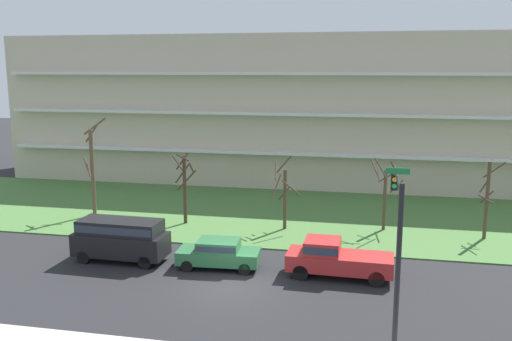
% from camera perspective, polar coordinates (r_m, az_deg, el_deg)
% --- Properties ---
extents(ground, '(160.00, 160.00, 0.00)m').
position_cam_1_polar(ground, '(27.70, -2.86, -12.02)').
color(ground, '#232326').
extents(grass_lawn_strip, '(80.00, 16.00, 0.08)m').
position_cam_1_polar(grass_lawn_strip, '(40.68, 2.07, -4.51)').
color(grass_lawn_strip, '#477238').
rests_on(grass_lawn_strip, ground).
extents(apartment_building, '(54.34, 13.04, 13.55)m').
position_cam_1_polar(apartment_building, '(53.32, 4.65, 6.42)').
color(apartment_building, beige).
rests_on(apartment_building, ground).
extents(tree_far_left, '(1.77, 1.61, 7.15)m').
position_cam_1_polar(tree_far_left, '(41.19, -16.60, 0.18)').
color(tree_far_left, brown).
rests_on(tree_far_left, ground).
extents(tree_left, '(1.44, 1.60, 5.00)m').
position_cam_1_polar(tree_left, '(37.87, -7.42, -1.44)').
color(tree_left, '#423023').
rests_on(tree_left, ground).
extents(tree_center, '(1.98, 1.97, 4.92)m').
position_cam_1_polar(tree_center, '(36.34, 2.94, -2.50)').
color(tree_center, '#4C3828').
rests_on(tree_center, ground).
extents(tree_right, '(2.14, 2.12, 4.90)m').
position_cam_1_polar(tree_right, '(36.98, 13.28, -2.29)').
color(tree_right, '#4C3828').
rests_on(tree_right, ground).
extents(tree_far_right, '(1.60, 1.62, 5.00)m').
position_cam_1_polar(tree_far_right, '(37.07, 22.86, -2.69)').
color(tree_far_right, '#4C3828').
rests_on(tree_far_right, ground).
extents(van_black_near_left, '(5.25, 2.13, 2.36)m').
position_cam_1_polar(van_black_near_left, '(31.70, -13.87, -6.69)').
color(van_black_near_left, black).
rests_on(van_black_near_left, ground).
extents(pickup_red_center_left, '(5.46, 2.16, 1.95)m').
position_cam_1_polar(pickup_red_center_left, '(28.93, 8.20, -8.95)').
color(pickup_red_center_left, '#B22828').
rests_on(pickup_red_center_left, ground).
extents(sedan_green_center_right, '(4.50, 2.06, 1.57)m').
position_cam_1_polar(sedan_green_center_right, '(29.94, -3.90, -8.48)').
color(sedan_green_center_right, '#2D6B3D').
rests_on(sedan_green_center_right, ground).
extents(traffic_signal_mast, '(0.90, 5.51, 6.95)m').
position_cam_1_polar(traffic_signal_mast, '(20.80, 14.38, -6.27)').
color(traffic_signal_mast, black).
rests_on(traffic_signal_mast, ground).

